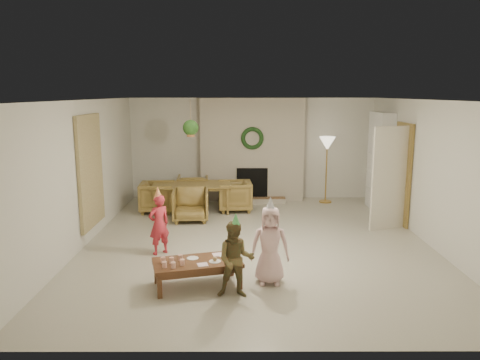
{
  "coord_description": "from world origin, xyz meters",
  "views": [
    {
      "loc": [
        -0.32,
        -7.76,
        2.62
      ],
      "look_at": [
        -0.3,
        0.4,
        1.05
      ],
      "focal_mm": 34.04,
      "sensor_mm": 36.0,
      "label": 1
    }
  ],
  "objects_px": {
    "dining_chair_near": "(191,205)",
    "child_red": "(159,225)",
    "dining_chair_left": "(157,197)",
    "child_pink": "(270,245)",
    "coffee_table_top": "(197,263)",
    "child_plaid": "(236,260)",
    "dining_chair_far": "(193,189)",
    "dining_table": "(192,198)",
    "dining_chair_right": "(235,196)"
  },
  "relations": [
    {
      "from": "dining_chair_near",
      "to": "child_red",
      "type": "distance_m",
      "value": 2.01
    },
    {
      "from": "dining_chair_left",
      "to": "child_pink",
      "type": "height_order",
      "value": "child_pink"
    },
    {
      "from": "dining_chair_left",
      "to": "coffee_table_top",
      "type": "relative_size",
      "value": 0.63
    },
    {
      "from": "dining_chair_near",
      "to": "child_pink",
      "type": "distance_m",
      "value": 3.47
    },
    {
      "from": "dining_chair_near",
      "to": "child_plaid",
      "type": "distance_m",
      "value": 3.72
    },
    {
      "from": "coffee_table_top",
      "to": "child_plaid",
      "type": "bearing_deg",
      "value": -46.56
    },
    {
      "from": "dining_chair_far",
      "to": "dining_chair_left",
      "type": "height_order",
      "value": "same"
    },
    {
      "from": "dining_table",
      "to": "coffee_table_top",
      "type": "relative_size",
      "value": 1.47
    },
    {
      "from": "child_red",
      "to": "child_plaid",
      "type": "height_order",
      "value": "child_plaid"
    },
    {
      "from": "dining_table",
      "to": "dining_chair_right",
      "type": "distance_m",
      "value": 0.96
    },
    {
      "from": "dining_table",
      "to": "child_plaid",
      "type": "distance_m",
      "value": 4.48
    },
    {
      "from": "coffee_table_top",
      "to": "child_plaid",
      "type": "distance_m",
      "value": 0.65
    },
    {
      "from": "dining_chair_far",
      "to": "dining_chair_right",
      "type": "distance_m",
      "value": 1.23
    },
    {
      "from": "dining_chair_far",
      "to": "child_plaid",
      "type": "xyz_separation_m",
      "value": [
        1.06,
        -5.12,
        0.17
      ]
    },
    {
      "from": "dining_table",
      "to": "dining_chair_far",
      "type": "height_order",
      "value": "dining_chair_far"
    },
    {
      "from": "child_red",
      "to": "child_pink",
      "type": "distance_m",
      "value": 2.09
    },
    {
      "from": "dining_table",
      "to": "child_pink",
      "type": "relative_size",
      "value": 1.59
    },
    {
      "from": "child_red",
      "to": "dining_chair_right",
      "type": "bearing_deg",
      "value": -151.53
    },
    {
      "from": "dining_chair_right",
      "to": "child_pink",
      "type": "xyz_separation_m",
      "value": [
        0.52,
        -3.98,
        0.21
      ]
    },
    {
      "from": "dining_chair_near",
      "to": "child_pink",
      "type": "xyz_separation_m",
      "value": [
        1.43,
        -3.15,
        0.21
      ]
    },
    {
      "from": "dining_table",
      "to": "dining_chair_left",
      "type": "relative_size",
      "value": 2.34
    },
    {
      "from": "dining_chair_left",
      "to": "child_plaid",
      "type": "xyz_separation_m",
      "value": [
        1.78,
        -4.3,
        0.17
      ]
    },
    {
      "from": "dining_chair_near",
      "to": "coffee_table_top",
      "type": "bearing_deg",
      "value": -86.28
    },
    {
      "from": "child_red",
      "to": "dining_chair_far",
      "type": "bearing_deg",
      "value": -131.54
    },
    {
      "from": "dining_chair_near",
      "to": "dining_chair_right",
      "type": "relative_size",
      "value": 1.0
    },
    {
      "from": "dining_table",
      "to": "coffee_table_top",
      "type": "bearing_deg",
      "value": -86.98
    },
    {
      "from": "dining_chair_left",
      "to": "dining_chair_right",
      "type": "bearing_deg",
      "value": -90.0
    },
    {
      "from": "dining_chair_right",
      "to": "child_pink",
      "type": "distance_m",
      "value": 4.02
    },
    {
      "from": "child_red",
      "to": "child_pink",
      "type": "height_order",
      "value": "child_pink"
    },
    {
      "from": "dining_table",
      "to": "dining_chair_right",
      "type": "bearing_deg",
      "value": 0.0
    },
    {
      "from": "dining_chair_left",
      "to": "child_plaid",
      "type": "distance_m",
      "value": 4.66
    },
    {
      "from": "dining_chair_near",
      "to": "dining_chair_right",
      "type": "height_order",
      "value": "same"
    },
    {
      "from": "coffee_table_top",
      "to": "dining_chair_left",
      "type": "bearing_deg",
      "value": 92.56
    },
    {
      "from": "dining_chair_far",
      "to": "dining_chair_left",
      "type": "relative_size",
      "value": 1.0
    },
    {
      "from": "dining_table",
      "to": "child_plaid",
      "type": "bearing_deg",
      "value": -80.72
    },
    {
      "from": "dining_chair_left",
      "to": "child_pink",
      "type": "xyz_separation_m",
      "value": [
        2.25,
        -3.86,
        0.21
      ]
    },
    {
      "from": "dining_chair_right",
      "to": "child_pink",
      "type": "bearing_deg",
      "value": 3.69
    },
    {
      "from": "dining_table",
      "to": "child_red",
      "type": "relative_size",
      "value": 1.74
    },
    {
      "from": "dining_table",
      "to": "dining_chair_near",
      "type": "distance_m",
      "value": 0.77
    },
    {
      "from": "dining_chair_right",
      "to": "child_red",
      "type": "xyz_separation_m",
      "value": [
        -1.21,
        -2.81,
        0.16
      ]
    },
    {
      "from": "coffee_table_top",
      "to": "dining_chair_near",
      "type": "bearing_deg",
      "value": 82.67
    },
    {
      "from": "dining_chair_far",
      "to": "dining_chair_left",
      "type": "distance_m",
      "value": 1.09
    },
    {
      "from": "coffee_table_top",
      "to": "child_pink",
      "type": "xyz_separation_m",
      "value": [
        1.0,
        0.11,
        0.21
      ]
    },
    {
      "from": "dining_chair_left",
      "to": "coffee_table_top",
      "type": "distance_m",
      "value": 4.17
    },
    {
      "from": "dining_chair_left",
      "to": "child_plaid",
      "type": "bearing_deg",
      "value": -161.37
    },
    {
      "from": "dining_chair_left",
      "to": "child_plaid",
      "type": "relative_size",
      "value": 0.74
    },
    {
      "from": "child_red",
      "to": "child_plaid",
      "type": "bearing_deg",
      "value": 90.11
    },
    {
      "from": "dining_chair_left",
      "to": "child_pink",
      "type": "distance_m",
      "value": 4.48
    },
    {
      "from": "dining_chair_near",
      "to": "dining_chair_left",
      "type": "bearing_deg",
      "value": 135.0
    },
    {
      "from": "dining_chair_left",
      "to": "child_red",
      "type": "distance_m",
      "value": 2.75
    }
  ]
}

